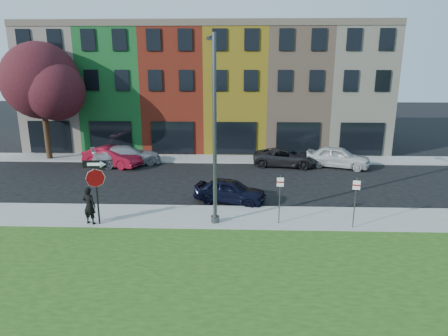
{
  "coord_description": "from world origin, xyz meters",
  "views": [
    {
      "loc": [
        0.27,
        -15.21,
        7.52
      ],
      "look_at": [
        -0.43,
        4.0,
        2.31
      ],
      "focal_mm": 32.0,
      "sensor_mm": 36.0,
      "label": 1
    }
  ],
  "objects_px": {
    "stop_sign": "(96,179)",
    "street_lamp": "(214,131)",
    "sedan_near": "(230,191)",
    "man": "(89,206)"
  },
  "relations": [
    {
      "from": "stop_sign",
      "to": "street_lamp",
      "type": "height_order",
      "value": "street_lamp"
    },
    {
      "from": "street_lamp",
      "to": "sedan_near",
      "type": "bearing_deg",
      "value": 67.82
    },
    {
      "from": "stop_sign",
      "to": "sedan_near",
      "type": "height_order",
      "value": "stop_sign"
    },
    {
      "from": "stop_sign",
      "to": "man",
      "type": "distance_m",
      "value": 1.35
    },
    {
      "from": "sedan_near",
      "to": "stop_sign",
      "type": "bearing_deg",
      "value": 135.62
    },
    {
      "from": "stop_sign",
      "to": "street_lamp",
      "type": "distance_m",
      "value": 5.8
    },
    {
      "from": "sedan_near",
      "to": "street_lamp",
      "type": "xyz_separation_m",
      "value": [
        -0.67,
        -2.88,
        3.76
      ]
    },
    {
      "from": "man",
      "to": "street_lamp",
      "type": "bearing_deg",
      "value": -156.92
    },
    {
      "from": "man",
      "to": "street_lamp",
      "type": "xyz_separation_m",
      "value": [
        5.78,
        0.58,
        3.41
      ]
    },
    {
      "from": "man",
      "to": "sedan_near",
      "type": "xyz_separation_m",
      "value": [
        6.45,
        3.46,
        -0.35
      ]
    }
  ]
}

